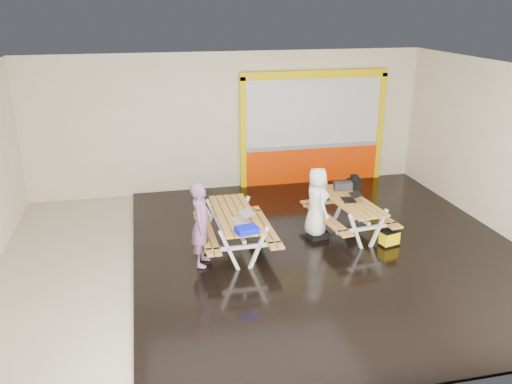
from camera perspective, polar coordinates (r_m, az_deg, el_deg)
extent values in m
cube|color=beige|center=(10.11, 1.11, -7.08)|extent=(10.00, 8.00, 0.01)
cube|color=white|center=(9.06, 1.27, 13.06)|extent=(10.00, 8.00, 0.01)
cube|color=beige|center=(13.23, -2.94, 7.60)|extent=(10.00, 0.01, 3.50)
cube|color=beige|center=(5.93, 10.47, -9.19)|extent=(10.00, 0.01, 3.50)
cube|color=beige|center=(11.65, 25.93, 3.82)|extent=(0.01, 8.00, 3.50)
cube|color=black|center=(10.44, 7.84, -6.19)|extent=(7.50, 7.98, 0.05)
cube|color=#E83700|center=(14.01, 6.12, 2.93)|extent=(3.60, 0.12, 1.00)
cube|color=gray|center=(13.86, 6.20, 5.02)|extent=(3.60, 0.14, 0.10)
cube|color=silver|center=(13.66, 6.33, 8.72)|extent=(3.60, 0.08, 1.72)
cube|color=#F8D300|center=(13.28, -1.45, 6.33)|extent=(0.14, 0.16, 2.90)
cube|color=#F8D300|center=(14.45, 13.38, 6.93)|extent=(0.14, 0.16, 2.90)
cube|color=#F8D300|center=(13.49, 6.51, 12.70)|extent=(3.88, 0.16, 0.20)
cube|color=#BC8639|center=(9.90, -3.95, -2.58)|extent=(0.15, 2.07, 0.04)
cube|color=#BC8639|center=(9.92, -3.11, -2.51)|extent=(0.15, 2.07, 0.04)
cube|color=#BC8639|center=(9.95, -2.28, -2.44)|extent=(0.15, 2.07, 0.04)
cube|color=#BC8639|center=(9.97, -1.45, -2.37)|extent=(0.15, 2.07, 0.04)
cube|color=#BC8639|center=(10.00, -0.63, -2.29)|extent=(0.15, 2.07, 0.04)
cube|color=white|center=(9.36, -2.95, -6.46)|extent=(0.38, 0.07, 0.83)
cube|color=white|center=(9.45, 0.27, -6.13)|extent=(0.38, 0.07, 0.83)
cube|color=white|center=(9.38, -1.33, -6.04)|extent=(1.41, 0.08, 0.06)
cube|color=white|center=(9.26, -1.35, -4.55)|extent=(0.70, 0.07, 0.06)
cube|color=white|center=(10.76, -4.46, -2.80)|extent=(0.38, 0.07, 0.83)
cube|color=white|center=(10.85, -1.66, -2.55)|extent=(0.38, 0.07, 0.83)
cube|color=white|center=(10.78, -3.06, -2.45)|extent=(1.41, 0.08, 0.06)
cube|color=white|center=(10.68, -3.08, -1.12)|extent=(0.70, 0.07, 0.06)
cube|color=white|center=(10.03, -2.27, -3.53)|extent=(0.08, 1.69, 0.06)
cube|color=#BC8639|center=(9.98, -5.86, -4.39)|extent=(0.15, 2.07, 0.04)
cube|color=#BC8639|center=(10.00, -5.07, -4.32)|extent=(0.15, 2.07, 0.04)
cube|color=#BC8639|center=(10.17, 0.50, -3.81)|extent=(0.15, 2.07, 0.04)
cube|color=#BC8639|center=(10.20, 1.27, -3.73)|extent=(0.15, 2.07, 0.04)
cube|color=#BC8639|center=(10.75, 8.90, -1.11)|extent=(0.37, 1.97, 0.04)
cube|color=#BC8639|center=(10.81, 9.55, -1.02)|extent=(0.37, 1.97, 0.04)
cube|color=#BC8639|center=(10.88, 10.20, -0.93)|extent=(0.37, 1.97, 0.04)
cube|color=#BC8639|center=(10.94, 10.84, -0.84)|extent=(0.37, 1.97, 0.04)
cube|color=#BC8639|center=(11.01, 11.47, -0.75)|extent=(0.37, 1.97, 0.04)
cube|color=white|center=(10.30, 10.87, -4.33)|extent=(0.37, 0.10, 0.79)
cube|color=white|center=(10.55, 13.28, -3.90)|extent=(0.37, 0.10, 0.79)
cube|color=white|center=(10.40, 12.11, -3.89)|extent=(1.35, 0.23, 0.06)
cube|color=white|center=(10.30, 12.21, -2.59)|extent=(0.67, 0.14, 0.06)
cube|color=white|center=(11.50, 7.16, -1.45)|extent=(0.37, 0.10, 0.79)
cube|color=white|center=(11.73, 9.40, -1.13)|extent=(0.37, 0.10, 0.79)
cube|color=white|center=(11.59, 8.31, -1.09)|extent=(1.35, 0.23, 0.06)
cube|color=white|center=(11.50, 8.37, 0.10)|extent=(0.67, 0.14, 0.06)
cube|color=white|center=(10.95, 10.14, -1.89)|extent=(0.26, 1.61, 0.06)
cube|color=#BC8639|center=(10.71, 7.27, -2.81)|extent=(0.36, 1.97, 0.04)
cube|color=#BC8639|center=(10.77, 7.90, -2.71)|extent=(0.36, 1.97, 0.04)
cube|color=#BC8639|center=(11.22, 12.22, -2.04)|extent=(0.36, 1.97, 0.04)
cube|color=#BC8639|center=(11.28, 12.80, -1.95)|extent=(0.36, 1.97, 0.04)
imported|color=slate|center=(9.42, -5.99, -3.49)|extent=(0.55, 0.68, 1.60)
imported|color=white|center=(10.56, 6.68, -1.08)|extent=(0.53, 0.74, 1.43)
cube|color=silver|center=(9.59, -1.85, -3.13)|extent=(0.32, 0.39, 0.02)
cube|color=silver|center=(9.60, -1.04, -2.32)|extent=(0.30, 0.39, 0.07)
cube|color=silver|center=(9.60, -1.08, -2.32)|extent=(0.26, 0.34, 0.05)
cube|color=black|center=(10.83, 10.10, -0.86)|extent=(0.27, 0.35, 0.02)
cube|color=black|center=(10.83, 10.89, -0.23)|extent=(0.25, 0.35, 0.07)
cube|color=silver|center=(10.83, 10.86, -0.23)|extent=(0.21, 0.31, 0.05)
cube|color=#0912F1|center=(9.09, -1.01, -4.16)|extent=(0.43, 0.34, 0.11)
cube|color=black|center=(11.39, 9.50, 0.66)|extent=(0.40, 0.23, 0.17)
cylinder|color=black|center=(11.35, 9.54, 1.25)|extent=(0.29, 0.05, 0.02)
cube|color=black|center=(11.95, 10.67, 0.56)|extent=(0.31, 0.23, 0.41)
cylinder|color=black|center=(11.87, 10.73, 1.58)|extent=(0.21, 0.21, 0.10)
cube|color=black|center=(10.78, 6.77, -4.66)|extent=(0.44, 0.37, 0.14)
cube|color=black|center=(10.75, 14.35, -5.58)|extent=(0.42, 0.33, 0.04)
cube|color=#FFC800|center=(10.69, 14.41, -4.90)|extent=(0.40, 0.31, 0.28)
cube|color=black|center=(10.63, 14.48, -4.17)|extent=(0.42, 0.33, 0.03)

